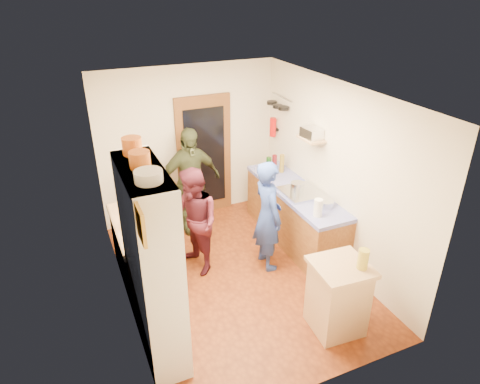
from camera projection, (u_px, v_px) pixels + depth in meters
floor at (237, 276)px, 6.07m from camera, size 3.00×4.00×0.02m
ceiling at (236, 92)px, 4.89m from camera, size 3.00×4.00×0.02m
wall_back at (189, 144)px, 7.12m from camera, size 3.00×0.02×2.60m
wall_front at (325, 287)px, 3.83m from camera, size 3.00×0.02×2.60m
wall_left at (117, 218)px, 4.93m from camera, size 0.02×4.00×2.60m
wall_right at (335, 174)px, 6.02m from camera, size 0.02×4.00×2.60m
door_frame at (204, 156)px, 7.29m from camera, size 0.95×0.06×2.10m
door_glass at (205, 157)px, 7.26m from camera, size 0.70×0.02×1.70m
hutch_body at (152, 266)px, 4.45m from camera, size 0.40×1.20×2.20m
hutch_top_shelf at (142, 171)px, 3.96m from camera, size 0.40×1.14×0.04m
plate_stack at (148, 176)px, 3.67m from camera, size 0.25×0.25×0.10m
orange_pot_a at (140, 160)px, 3.94m from camera, size 0.20×0.20×0.16m
orange_pot_b at (132, 146)px, 4.23m from camera, size 0.20×0.20×0.18m
left_counter_base at (143, 254)px, 5.81m from camera, size 0.60×1.40×0.85m
left_counter_top at (139, 225)px, 5.60m from camera, size 0.64×1.44×0.05m
toaster at (149, 231)px, 5.24m from camera, size 0.31×0.25×0.20m
kettle at (136, 221)px, 5.47m from camera, size 0.19×0.19×0.19m
orange_bowl at (142, 214)px, 5.73m from camera, size 0.26×0.26×0.09m
chopping_board at (131, 203)px, 6.09m from camera, size 0.36×0.31×0.02m
right_counter_base at (294, 217)px, 6.71m from camera, size 0.60×2.20×0.84m
right_counter_top at (296, 191)px, 6.51m from camera, size 0.62×2.22×0.06m
hob at (301, 192)px, 6.36m from camera, size 0.55×0.58×0.04m
pot_on_hob at (297, 187)px, 6.34m from camera, size 0.20×0.20×0.13m
bottle_a at (269, 166)px, 6.89m from camera, size 0.09×0.09×0.31m
bottle_b at (274, 164)px, 6.97m from camera, size 0.10×0.10×0.31m
bottle_c at (282, 163)px, 7.01m from camera, size 0.10×0.10×0.31m
paper_towel at (318, 208)px, 5.71m from camera, size 0.13×0.13×0.25m
mixing_bowl at (325, 203)px, 6.00m from camera, size 0.25×0.25×0.10m
island_base at (337, 299)px, 4.98m from camera, size 0.59×0.59×0.86m
island_top at (341, 267)px, 4.78m from camera, size 0.66×0.66×0.05m
cutting_board at (335, 265)px, 4.80m from camera, size 0.37×0.30×0.02m
oil_jar at (363, 259)px, 4.67m from camera, size 0.13×0.13×0.24m
pan_rail at (282, 97)px, 6.91m from camera, size 0.02×0.65×0.02m
pan_hang_a at (283, 108)px, 6.81m from camera, size 0.18×0.18×0.05m
pan_hang_b at (277, 106)px, 6.98m from camera, size 0.16×0.16×0.05m
pan_hang_c at (272, 103)px, 7.14m from camera, size 0.17×0.17×0.05m
wall_shelf at (311, 139)px, 6.16m from camera, size 0.26×0.42×0.03m
radio at (312, 133)px, 6.12m from camera, size 0.24×0.32×0.15m
ext_bracket at (276, 129)px, 7.33m from camera, size 0.06×0.10×0.04m
fire_extinguisher at (273, 127)px, 7.28m from camera, size 0.11×0.11×0.32m
picture_frame at (141, 225)px, 3.34m from camera, size 0.03×0.25×0.30m
person_hob at (271, 216)px, 5.94m from camera, size 0.40×0.60×1.63m
person_left at (195, 221)px, 5.90m from camera, size 0.74×0.87×1.55m
person_back at (191, 181)px, 6.81m from camera, size 1.07×0.54×1.76m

